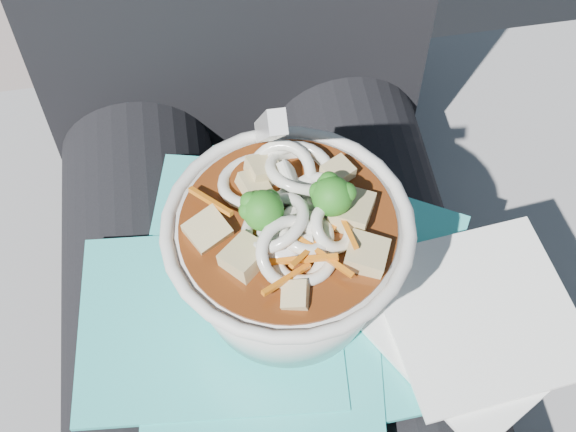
{
  "coord_description": "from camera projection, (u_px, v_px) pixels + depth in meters",
  "views": [
    {
      "loc": [
        -0.03,
        -0.26,
        1.09
      ],
      "look_at": [
        0.01,
        0.02,
        0.68
      ],
      "focal_mm": 50.0,
      "sensor_mm": 36.0,
      "label": 1
    }
  ],
  "objects": [
    {
      "name": "stone_ledge",
      "position": [
        261.0,
        340.0,
        0.96
      ],
      "size": [
        1.01,
        0.52,
        0.42
      ],
      "primitive_type": "cube",
      "rotation": [
        0.0,
        0.0,
        0.02
      ],
      "color": "slate",
      "rests_on": "ground"
    },
    {
      "name": "person_body",
      "position": [
        259.0,
        242.0,
        0.66
      ],
      "size": [
        0.34,
        0.94,
        0.97
      ],
      "color": "black",
      "rests_on": "ground"
    },
    {
      "name": "lap",
      "position": [
        275.0,
        361.0,
        0.64
      ],
      "size": [
        0.34,
        0.48,
        0.14
      ],
      "color": "black",
      "rests_on": "stone_ledge"
    },
    {
      "name": "napkins",
      "position": [
        478.0,
        326.0,
        0.56
      ],
      "size": [
        0.16,
        0.17,
        0.01
      ],
      "color": "white",
      "rests_on": "plastic_bag"
    },
    {
      "name": "plastic_bag",
      "position": [
        273.0,
        290.0,
        0.59
      ],
      "size": [
        0.31,
        0.29,
        0.01
      ],
      "color": "#2CBAB6",
      "rests_on": "lap"
    },
    {
      "name": "udon_bowl",
      "position": [
        288.0,
        250.0,
        0.54
      ],
      "size": [
        0.19,
        0.19,
        0.2
      ],
      "color": "silver",
      "rests_on": "plastic_bag"
    }
  ]
}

